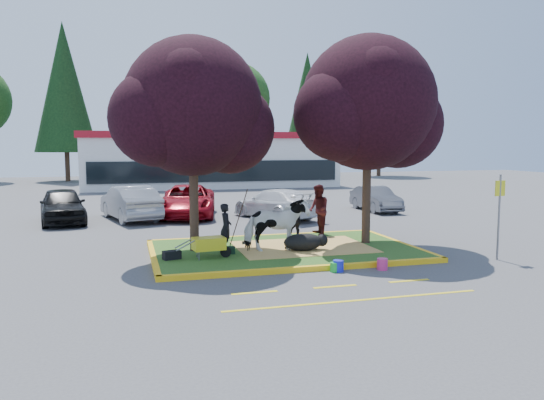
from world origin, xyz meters
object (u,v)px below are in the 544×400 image
object	(u,v)px
bucket_pink	(382,264)
car_silver	(130,203)
sign_post	(499,207)
bucket_green	(334,267)
cow	(276,225)
bucket_blue	(338,266)
handler	(226,227)
car_black	(62,205)
calf	(303,242)
wheelbarrow	(209,244)

from	to	relation	value
bucket_pink	car_silver	size ratio (longest dim) A/B	0.07
sign_post	bucket_green	size ratio (longest dim) A/B	9.88
cow	bucket_blue	bearing A→B (deg)	-154.41
bucket_blue	handler	bearing A→B (deg)	131.38
sign_post	car_black	size ratio (longest dim) A/B	0.56
bucket_pink	car_black	bearing A→B (deg)	128.66
handler	bucket_pink	size ratio (longest dim) A/B	4.64
sign_post	car_silver	distance (m)	15.66
bucket_green	bucket_pink	bearing A→B (deg)	-5.60
calf	bucket_blue	bearing A→B (deg)	-92.45
bucket_green	bucket_pink	distance (m)	1.36
sign_post	car_black	distance (m)	17.63
bucket_blue	bucket_pink	bearing A→B (deg)	-6.11
car_black	bucket_blue	bearing A→B (deg)	-63.30
cow	bucket_pink	xyz separation A→B (m)	(2.31, -2.49, -0.81)
calf	bucket_blue	world-z (taller)	calf
bucket_pink	car_silver	bearing A→B (deg)	118.82
sign_post	car_silver	size ratio (longest dim) A/B	0.54
bucket_green	car_silver	size ratio (longest dim) A/B	0.05
handler	car_black	size ratio (longest dim) A/B	0.33
handler	wheelbarrow	distance (m)	1.21
bucket_green	sign_post	bearing A→B (deg)	1.09
cow	car_black	size ratio (longest dim) A/B	0.43
calf	bucket_pink	distance (m)	2.81
bucket_green	bucket_blue	world-z (taller)	bucket_blue
bucket_pink	bucket_blue	world-z (taller)	bucket_pink
calf	bucket_green	xyz separation A→B (m)	(0.12, -2.25, -0.29)
handler	bucket_green	bearing A→B (deg)	-128.57
wheelbarrow	bucket_pink	xyz separation A→B (m)	(4.45, -2.06, -0.41)
car_black	cow	bearing A→B (deg)	-60.95
sign_post	cow	bearing A→B (deg)	154.45
bucket_green	wheelbarrow	bearing A→B (deg)	148.10
cow	bucket_green	xyz separation A→B (m)	(0.96, -2.36, -0.84)
cow	bucket_green	size ratio (longest dim) A/B	7.52
bucket_pink	calf	bearing A→B (deg)	121.82
handler	bucket_pink	bearing A→B (deg)	-117.21
bucket_green	car_black	xyz separation A→B (m)	(-8.06, 11.64, 0.64)
bucket_green	handler	bearing A→B (deg)	130.09
bucket_blue	car_silver	world-z (taller)	car_silver
handler	bucket_blue	distance (m)	3.90
sign_post	handler	bearing A→B (deg)	154.52
calf	bucket_pink	size ratio (longest dim) A/B	3.92
sign_post	bucket_pink	xyz separation A→B (m)	(-3.89, -0.23, -1.42)
bucket_green	car_black	world-z (taller)	car_black
bucket_green	car_black	size ratio (longest dim) A/B	0.06
handler	car_silver	size ratio (longest dim) A/B	0.31
sign_post	bucket_blue	bearing A→B (deg)	175.55
car_silver	calf	bearing A→B (deg)	102.72
bucket_blue	car_silver	distance (m)	12.91
bucket_green	car_silver	distance (m)	12.87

